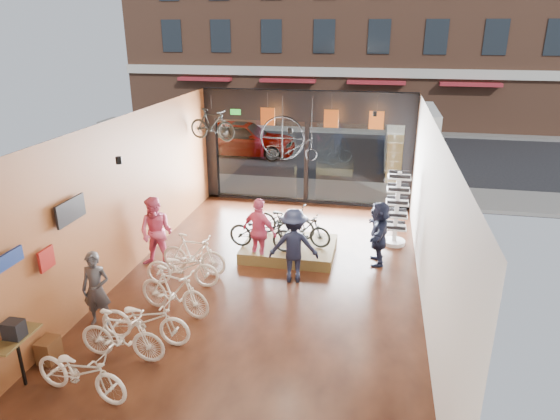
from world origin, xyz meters
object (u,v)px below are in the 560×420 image
(penny_farthing, at_px, (291,140))
(sunglasses_rack, at_px, (397,209))
(floor_bike_3, at_px, (174,291))
(display_bike_right, at_px, (285,220))
(customer_1, at_px, (156,233))
(floor_bike_2, at_px, (145,320))
(street_car, at_px, (243,138))
(display_platform, at_px, (289,249))
(hung_bike, at_px, (212,124))
(customer_2, at_px, (260,232))
(display_bike_mid, at_px, (304,229))
(floor_bike_0, at_px, (81,371))
(display_bike_left, at_px, (262,232))
(floor_bike_4, at_px, (182,267))
(floor_bike_5, at_px, (194,254))
(customer_0, at_px, (96,289))
(customer_3, at_px, (294,246))
(box_truck, at_px, (411,141))
(floor_bike_1, at_px, (122,335))
(customer_5, at_px, (379,233))

(penny_farthing, bearing_deg, sunglasses_rack, -24.74)
(floor_bike_3, distance_m, display_bike_right, 4.20)
(customer_1, bearing_deg, floor_bike_2, -66.53)
(street_car, xyz_separation_m, penny_farthing, (3.64, -7.58, 1.67))
(display_platform, relative_size, penny_farthing, 1.42)
(hung_bike, bearing_deg, customer_2, -130.38)
(floor_bike_2, bearing_deg, floor_bike_3, -6.75)
(customer_2, height_order, hung_bike, hung_bike)
(floor_bike_3, distance_m, display_bike_mid, 4.03)
(street_car, height_order, display_bike_right, street_car)
(floor_bike_0, relative_size, sunglasses_rack, 0.85)
(display_bike_left, distance_m, hung_bike, 4.26)
(floor_bike_4, distance_m, floor_bike_5, 0.65)
(customer_0, height_order, hung_bike, hung_bike)
(floor_bike_0, relative_size, hung_bike, 1.12)
(customer_3, bearing_deg, floor_bike_5, -6.21)
(display_bike_mid, xyz_separation_m, customer_2, (-1.02, -0.68, 0.12))
(floor_bike_3, relative_size, hung_bike, 1.10)
(floor_bike_5, distance_m, customer_0, 2.77)
(floor_bike_3, relative_size, floor_bike_5, 1.03)
(floor_bike_3, bearing_deg, customer_1, 47.23)
(floor_bike_2, distance_m, customer_1, 3.29)
(floor_bike_0, bearing_deg, customer_3, -21.14)
(customer_1, bearing_deg, customer_3, 2.21)
(box_truck, bearing_deg, display_bike_right, -112.82)
(floor_bike_0, distance_m, customer_1, 4.75)
(floor_bike_4, bearing_deg, floor_bike_1, 176.17)
(floor_bike_2, relative_size, display_platform, 0.76)
(street_car, bearing_deg, customer_5, -148.36)
(floor_bike_1, height_order, display_platform, floor_bike_1)
(display_bike_right, xyz_separation_m, customer_2, (-0.44, -1.19, 0.11))
(floor_bike_1, relative_size, hung_bike, 1.04)
(street_car, distance_m, customer_1, 11.67)
(display_platform, height_order, display_bike_right, display_bike_right)
(floor_bike_0, bearing_deg, floor_bike_3, -1.27)
(display_bike_mid, bearing_deg, floor_bike_3, 158.79)
(floor_bike_2, height_order, sunglasses_rack, sunglasses_rack)
(customer_0, height_order, sunglasses_rack, sunglasses_rack)
(display_bike_right, height_order, sunglasses_rack, sunglasses_rack)
(display_platform, bearing_deg, floor_bike_0, -111.44)
(customer_0, distance_m, customer_3, 4.42)
(display_platform, xyz_separation_m, customer_1, (-3.12, -1.34, 0.76))
(customer_1, relative_size, customer_5, 1.10)
(customer_3, bearing_deg, hung_bike, -58.98)
(customer_1, bearing_deg, customer_0, -88.12)
(floor_bike_4, relative_size, display_bike_mid, 1.16)
(floor_bike_4, relative_size, sunglasses_rack, 0.83)
(floor_bike_4, height_order, display_bike_mid, display_bike_mid)
(floor_bike_2, xyz_separation_m, customer_0, (-1.19, 0.37, 0.32))
(display_bike_right, bearing_deg, floor_bike_5, 151.53)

